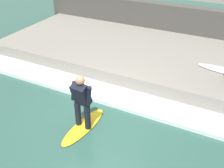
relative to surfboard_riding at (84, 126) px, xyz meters
name	(u,v)px	position (x,y,z in m)	size (l,w,h in m)	color
ground_plane	(98,120)	(0.41, -0.20, -0.03)	(28.00, 28.00, 0.00)	#2D564C
concrete_ledge	(148,56)	(4.25, -0.20, 0.24)	(4.40, 11.42, 0.54)	gray
back_wall	(168,23)	(6.70, -0.20, 0.79)	(0.50, 11.99, 1.63)	#474442
wave_foam_crest	(117,97)	(1.57, -0.20, 0.03)	(0.94, 10.85, 0.12)	silver
surfboard_riding	(84,126)	(0.00, 0.00, 0.00)	(1.72, 0.58, 0.06)	yellow
surfer_riding	(82,100)	(0.00, 0.00, 0.86)	(0.42, 0.63, 1.49)	black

